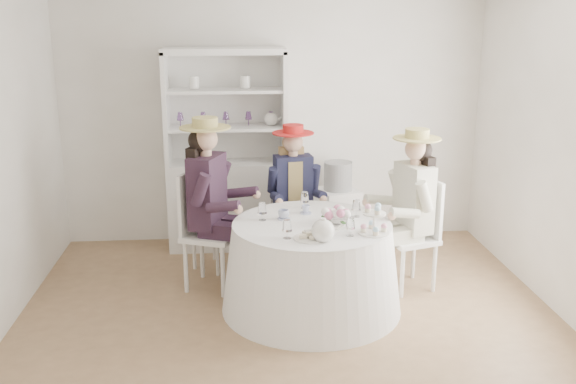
{
  "coord_description": "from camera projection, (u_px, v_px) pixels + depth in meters",
  "views": [
    {
      "loc": [
        -0.42,
        -4.84,
        2.44
      ],
      "look_at": [
        0.0,
        0.1,
        1.05
      ],
      "focal_mm": 40.0,
      "sensor_mm": 36.0,
      "label": 1
    }
  ],
  "objects": [
    {
      "name": "flower_bowl",
      "position": [
        339.0,
        220.0,
        5.3
      ],
      "size": [
        0.24,
        0.24,
        0.05
      ],
      "primitive_type": "imported",
      "rotation": [
        0.0,
        0.0,
        -0.18
      ],
      "color": "white",
      "rests_on": "tea_table"
    },
    {
      "name": "ground",
      "position": [
        289.0,
        316.0,
        5.34
      ],
      "size": [
        4.5,
        4.5,
        0.0
      ],
      "primitive_type": "plane",
      "color": "olive",
      "rests_on": "ground"
    },
    {
      "name": "guest_left",
      "position": [
        210.0,
        194.0,
        5.68
      ],
      "size": [
        0.65,
        0.59,
        1.57
      ],
      "rotation": [
        0.0,
        0.0,
        1.2
      ],
      "color": "silver",
      "rests_on": "ground"
    },
    {
      "name": "sandwich_plate",
      "position": [
        309.0,
        237.0,
        4.93
      ],
      "size": [
        0.24,
        0.24,
        0.05
      ],
      "rotation": [
        0.0,
        0.0,
        0.17
      ],
      "color": "white",
      "rests_on": "tea_table"
    },
    {
      "name": "wall_back",
      "position": [
        273.0,
        118.0,
        6.89
      ],
      "size": [
        4.5,
        0.0,
        4.5
      ],
      "primitive_type": "plane",
      "rotation": [
        1.57,
        0.0,
        0.0
      ],
      "color": "silver",
      "rests_on": "ground"
    },
    {
      "name": "spare_chair",
      "position": [
        210.0,
        223.0,
        6.19
      ],
      "size": [
        0.52,
        0.52,
        0.9
      ],
      "rotation": [
        0.0,
        0.0,
        2.46
      ],
      "color": "silver",
      "rests_on": "ground"
    },
    {
      "name": "tea_table",
      "position": [
        311.0,
        266.0,
        5.41
      ],
      "size": [
        1.52,
        1.52,
        0.76
      ],
      "rotation": [
        0.0,
        0.0,
        -0.01
      ],
      "color": "white",
      "rests_on": "ground"
    },
    {
      "name": "teacup_a",
      "position": [
        284.0,
        215.0,
        5.4
      ],
      "size": [
        0.1,
        0.1,
        0.07
      ],
      "primitive_type": "imported",
      "rotation": [
        0.0,
        0.0,
        -0.13
      ],
      "color": "white",
      "rests_on": "tea_table"
    },
    {
      "name": "flower_arrangement",
      "position": [
        337.0,
        214.0,
        5.25
      ],
      "size": [
        0.19,
        0.19,
        0.07
      ],
      "rotation": [
        0.0,
        0.0,
        -0.18
      ],
      "color": "#D46A93",
      "rests_on": "tea_table"
    },
    {
      "name": "guest_right",
      "position": [
        411.0,
        201.0,
        5.68
      ],
      "size": [
        0.6,
        0.56,
        1.48
      ],
      "rotation": [
        0.0,
        0.0,
        -1.26
      ],
      "color": "silver",
      "rests_on": "ground"
    },
    {
      "name": "hutch",
      "position": [
        228.0,
        178.0,
        6.79
      ],
      "size": [
        1.38,
        0.83,
        2.1
      ],
      "rotation": [
        0.0,
        0.0,
        0.31
      ],
      "color": "silver",
      "rests_on": "ground"
    },
    {
      "name": "hatbox",
      "position": [
        338.0,
        176.0,
        6.8
      ],
      "size": [
        0.39,
        0.39,
        0.3
      ],
      "primitive_type": "cylinder",
      "rotation": [
        0.0,
        0.0,
        -0.35
      ],
      "color": "black",
      "rests_on": "side_table"
    },
    {
      "name": "teacup_c",
      "position": [
        340.0,
        215.0,
        5.4
      ],
      "size": [
        0.09,
        0.09,
        0.07
      ],
      "primitive_type": "imported",
      "rotation": [
        0.0,
        0.0,
        0.05
      ],
      "color": "white",
      "rests_on": "tea_table"
    },
    {
      "name": "cupcake_stand",
      "position": [
        374.0,
        223.0,
        5.04
      ],
      "size": [
        0.25,
        0.25,
        0.23
      ],
      "rotation": [
        0.0,
        0.0,
        0.32
      ],
      "color": "white",
      "rests_on": "tea_table"
    },
    {
      "name": "table_teapot",
      "position": [
        323.0,
        231.0,
        4.87
      ],
      "size": [
        0.25,
        0.18,
        0.19
      ],
      "rotation": [
        0.0,
        0.0,
        0.27
      ],
      "color": "white",
      "rests_on": "tea_table"
    },
    {
      "name": "wall_front",
      "position": [
        325.0,
        250.0,
        3.06
      ],
      "size": [
        4.5,
        0.0,
        4.5
      ],
      "primitive_type": "plane",
      "rotation": [
        -1.57,
        0.0,
        0.0
      ],
      "color": "silver",
      "rests_on": "ground"
    },
    {
      "name": "guest_mid",
      "position": [
        293.0,
        187.0,
        6.24
      ],
      "size": [
        0.52,
        0.55,
        1.41
      ],
      "rotation": [
        0.0,
        0.0,
        0.14
      ],
      "color": "silver",
      "rests_on": "ground"
    },
    {
      "name": "teacup_b",
      "position": [
        306.0,
        210.0,
        5.55
      ],
      "size": [
        0.08,
        0.08,
        0.07
      ],
      "primitive_type": "imported",
      "rotation": [
        0.0,
        0.0,
        0.13
      ],
      "color": "white",
      "rests_on": "tea_table"
    },
    {
      "name": "stemware_set",
      "position": [
        312.0,
        215.0,
        5.28
      ],
      "size": [
        0.88,
        0.85,
        0.15
      ],
      "color": "white",
      "rests_on": "tea_table"
    },
    {
      "name": "side_table",
      "position": [
        337.0,
        217.0,
        6.92
      ],
      "size": [
        0.5,
        0.5,
        0.62
      ],
      "primitive_type": "cube",
      "rotation": [
        0.0,
        0.0,
        0.32
      ],
      "color": "silver",
      "rests_on": "ground"
    },
    {
      "name": "wall_right",
      "position": [
        567.0,
        153.0,
        5.16
      ],
      "size": [
        0.0,
        4.5,
        4.5
      ],
      "primitive_type": "plane",
      "rotation": [
        1.57,
        0.0,
        -1.57
      ],
      "color": "silver",
      "rests_on": "ground"
    }
  ]
}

